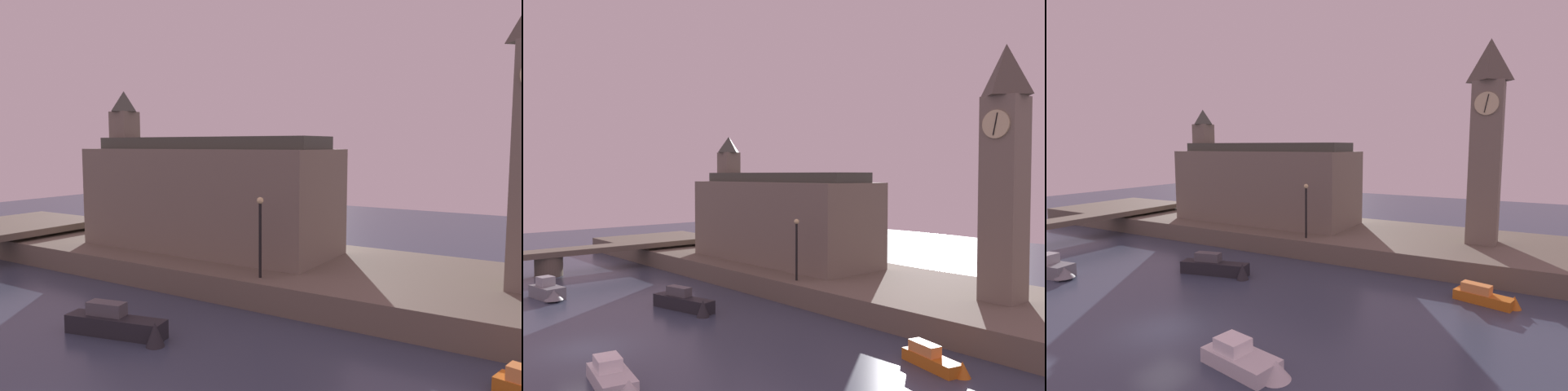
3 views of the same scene
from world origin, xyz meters
The scene contains 4 objects.
far_embankment centered at (0.00, 20.00, 0.75)m, with size 70.00×12.00×1.50m, color #6B6051.
parliament_hall centered at (-8.07, 20.07, 5.22)m, with size 17.65×6.68×11.14m.
streetlamp centered at (-0.52, 15.15, 4.18)m, with size 0.36×0.36×4.36m.
boat_barge_dark centered at (-3.38, 7.92, 0.53)m, with size 5.42×2.09×1.59m.
Camera 1 is at (13.69, -7.58, 8.61)m, focal length 35.13 mm.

